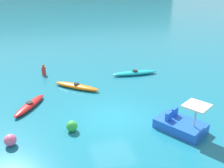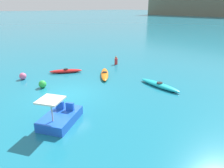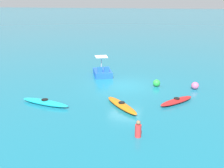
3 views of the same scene
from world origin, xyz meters
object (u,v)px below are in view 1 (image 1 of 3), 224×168
object	(u,v)px
kayak_red	(30,105)
person_near_shore	(44,70)
pedal_boat_blue	(181,124)
kayak_cyan	(135,73)
kayak_orange	(77,86)
buoy_green	(72,126)
buoy_pink	(10,140)

from	to	relation	value
kayak_red	person_near_shore	bearing A→B (deg)	78.62
pedal_boat_blue	kayak_cyan	bearing A→B (deg)	85.70
kayak_orange	buoy_green	xyz separation A→B (m)	(-1.09, -5.27, 0.12)
kayak_orange	kayak_red	bearing A→B (deg)	-146.94
kayak_cyan	buoy_green	world-z (taller)	buoy_green
kayak_cyan	buoy_pink	bearing A→B (deg)	-141.66
kayak_cyan	pedal_boat_blue	xyz separation A→B (m)	(-0.61, -8.09, 0.17)
kayak_cyan	buoy_green	xyz separation A→B (m)	(-5.94, -6.61, 0.12)
kayak_red	pedal_boat_blue	distance (m)	8.76
kayak_cyan	person_near_shore	bearing A→B (deg)	163.63
kayak_cyan	buoy_pink	xyz separation A→B (m)	(-8.86, -7.01, 0.12)
buoy_pink	person_near_shore	xyz separation A→B (m)	(1.95, 9.03, 0.10)
kayak_red	buoy_pink	xyz separation A→B (m)	(-0.86, -3.61, 0.12)
pedal_boat_blue	buoy_green	world-z (taller)	pedal_boat_blue
kayak_red	person_near_shore	distance (m)	5.54
kayak_cyan	pedal_boat_blue	bearing A→B (deg)	-94.30
kayak_cyan	kayak_red	world-z (taller)	same
kayak_orange	person_near_shore	size ratio (longest dim) A/B	3.45
buoy_green	buoy_pink	distance (m)	2.94
kayak_red	buoy_pink	world-z (taller)	buoy_pink
kayak_orange	buoy_pink	xyz separation A→B (m)	(-4.01, -5.66, 0.12)
kayak_red	pedal_boat_blue	xyz separation A→B (m)	(7.39, -4.69, 0.17)
person_near_shore	pedal_boat_blue	bearing A→B (deg)	-58.09
kayak_cyan	buoy_pink	distance (m)	11.29
kayak_red	buoy_green	world-z (taller)	buoy_green
kayak_cyan	buoy_pink	world-z (taller)	buoy_pink
kayak_orange	person_near_shore	bearing A→B (deg)	121.36
kayak_orange	pedal_boat_blue	size ratio (longest dim) A/B	1.07
kayak_cyan	person_near_shore	distance (m)	7.20
pedal_boat_blue	person_near_shore	distance (m)	11.92
person_near_shore	buoy_green	bearing A→B (deg)	-83.62
kayak_orange	buoy_green	distance (m)	5.38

